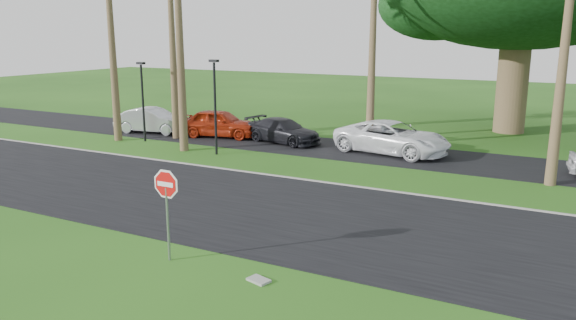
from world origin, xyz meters
The scene contains 12 objects.
ground centered at (0.00, 0.00, 0.00)m, with size 120.00×120.00×0.00m, color #1F4912.
road centered at (0.00, 2.00, 0.01)m, with size 120.00×8.00×0.02m, color black.
parking_strip centered at (0.00, 12.50, 0.01)m, with size 120.00×5.00×0.02m, color black.
curb centered at (0.00, 6.05, 0.03)m, with size 120.00×0.12×0.06m, color gray.
stop_sign_near centered at (0.50, -3.00, 1.77)m, with size 1.05×0.07×2.62m.
streetlight_left centered at (-11.50, 9.50, 2.50)m, with size 0.45×0.25×4.34m.
streetlight_right centered at (-6.00, 8.50, 2.65)m, with size 0.45×0.25×4.64m.
car_silver centered at (-12.81, 11.69, 0.74)m, with size 1.57×4.51×1.49m, color #B5B6BC.
car_red centered at (-8.51, 12.46, 0.80)m, with size 1.88×4.68×1.59m, color #A1240D.
car_dark centered at (-4.48, 12.67, 0.65)m, with size 1.82×4.48×1.30m, color black.
car_minivan centered at (1.64, 12.70, 0.80)m, with size 2.65×5.74×1.60m, color white.
utility_slab centered at (3.27, -3.02, 0.03)m, with size 0.55×0.35×0.06m, color gray.
Camera 1 is at (9.80, -13.89, 5.94)m, focal length 35.00 mm.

